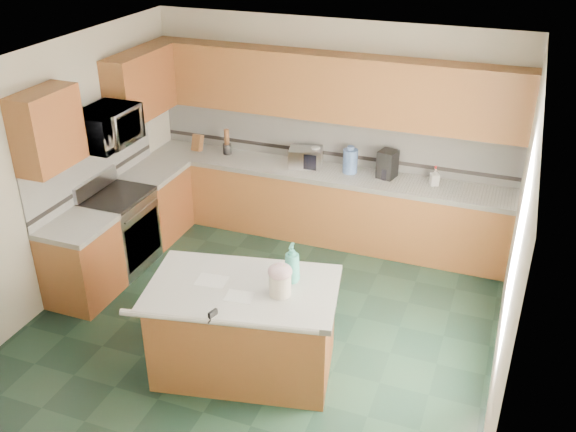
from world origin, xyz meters
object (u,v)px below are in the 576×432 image
at_px(coffee_maker, 387,164).
at_px(toaster_oven, 306,157).
at_px(treat_jar, 280,284).
at_px(soap_bottle_island, 292,263).
at_px(island_top, 243,289).
at_px(island_base, 244,331).
at_px(knife_block, 198,143).

bearing_deg(coffee_maker, toaster_oven, -164.97).
xyz_separation_m(treat_jar, soap_bottle_island, (0.02, 0.23, 0.09)).
bearing_deg(toaster_oven, treat_jar, -88.43).
relative_size(island_top, soap_bottle_island, 4.42).
distance_m(soap_bottle_island, toaster_oven, 2.61).
xyz_separation_m(island_base, toaster_oven, (-0.37, 2.74, 0.61)).
bearing_deg(island_top, island_base, 168.70).
xyz_separation_m(soap_bottle_island, toaster_oven, (-0.74, 2.50, -0.07)).
height_order(island_top, coffee_maker, coffee_maker).
distance_m(island_top, coffee_maker, 2.85).
height_order(island_base, treat_jar, treat_jar).
bearing_deg(knife_block, soap_bottle_island, -41.99).
xyz_separation_m(island_top, soap_bottle_island, (0.38, 0.24, 0.22)).
xyz_separation_m(soap_bottle_island, knife_block, (-2.25, 2.50, -0.08)).
bearing_deg(treat_jar, knife_block, 104.63).
distance_m(island_top, knife_block, 3.32).
bearing_deg(treat_jar, coffee_maker, 59.06).
xyz_separation_m(treat_jar, coffee_maker, (0.31, 2.76, 0.07)).
bearing_deg(knife_block, toaster_oven, 6.03).
xyz_separation_m(island_base, soap_bottle_island, (0.38, 0.24, 0.68)).
xyz_separation_m(island_top, coffee_maker, (0.66, 2.77, 0.20)).
distance_m(soap_bottle_island, coffee_maker, 2.55).
height_order(island_top, treat_jar, treat_jar).
bearing_deg(toaster_oven, soap_bottle_island, -86.64).
bearing_deg(toaster_oven, coffee_maker, -11.47).
xyz_separation_m(island_top, toaster_oven, (-0.37, 2.74, 0.15)).
relative_size(treat_jar, coffee_maker, 0.59).
bearing_deg(soap_bottle_island, island_top, -149.12).
bearing_deg(island_top, treat_jar, -9.88).
bearing_deg(soap_bottle_island, treat_jar, -97.43).
bearing_deg(knife_block, treat_jar, -44.78).
bearing_deg(treat_jar, toaster_oven, 80.16).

